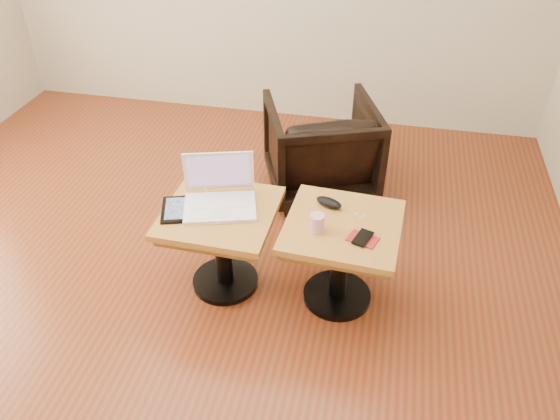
% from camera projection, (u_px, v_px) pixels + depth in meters
% --- Properties ---
extents(room_shell, '(4.52, 4.52, 2.71)m').
position_uv_depth(room_shell, '(152.00, 58.00, 2.32)').
color(room_shell, maroon).
rests_on(room_shell, ground).
extents(side_table_left, '(0.59, 0.59, 0.52)m').
position_uv_depth(side_table_left, '(221.00, 230.00, 2.91)').
color(side_table_left, black).
rests_on(side_table_left, ground).
extents(side_table_right, '(0.61, 0.61, 0.52)m').
position_uv_depth(side_table_right, '(341.00, 244.00, 2.82)').
color(side_table_right, black).
rests_on(side_table_right, ground).
extents(laptop, '(0.44, 0.39, 0.26)m').
position_uv_depth(laptop, '(220.00, 195.00, 2.85)').
color(laptop, white).
rests_on(laptop, side_table_left).
extents(tablet, '(0.24, 0.27, 0.02)m').
position_uv_depth(tablet, '(179.00, 209.00, 2.83)').
color(tablet, black).
rests_on(tablet, side_table_left).
extents(charging_adapter, '(0.05, 0.05, 0.02)m').
position_uv_depth(charging_adapter, '(199.00, 181.00, 3.03)').
color(charging_adapter, white).
rests_on(charging_adapter, side_table_left).
extents(glasses_case, '(0.16, 0.11, 0.05)m').
position_uv_depth(glasses_case, '(329.00, 202.00, 2.85)').
color(glasses_case, black).
rests_on(glasses_case, side_table_right).
extents(striped_cup, '(0.09, 0.09, 0.09)m').
position_uv_depth(striped_cup, '(317.00, 223.00, 2.67)').
color(striped_cup, '#C6547B').
rests_on(striped_cup, side_table_right).
extents(earbuds_tangle, '(0.07, 0.04, 0.01)m').
position_uv_depth(earbuds_tangle, '(361.00, 216.00, 2.78)').
color(earbuds_tangle, white).
rests_on(earbuds_tangle, side_table_right).
extents(phone_on_sleeve, '(0.16, 0.14, 0.02)m').
position_uv_depth(phone_on_sleeve, '(363.00, 238.00, 2.64)').
color(phone_on_sleeve, '#A32E25').
rests_on(phone_on_sleeve, side_table_right).
extents(armchair, '(0.91, 0.93, 0.66)m').
position_uv_depth(armchair, '(321.00, 148.00, 3.73)').
color(armchair, black).
rests_on(armchair, ground).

